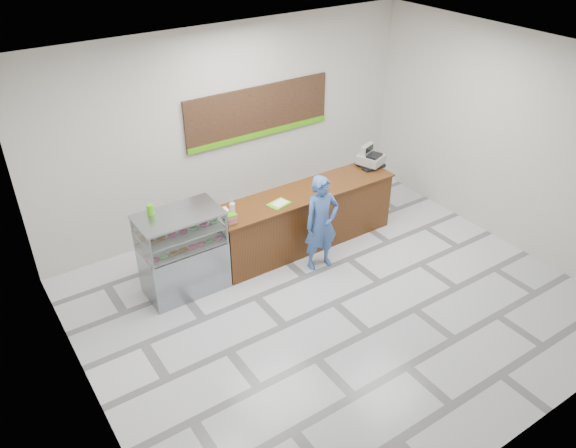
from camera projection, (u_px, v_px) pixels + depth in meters
floor at (334, 303)px, 8.34m from camera, size 7.00×7.00×0.00m
back_wall at (231, 129)px, 9.54m from camera, size 7.00×0.00×7.00m
ceiling at (348, 69)px, 6.50m from camera, size 7.00×7.00×0.00m
sales_counter at (305, 218)px, 9.43m from camera, size 3.26×0.76×1.03m
display_case at (183, 252)px, 8.29m from camera, size 1.22×0.72×1.33m
menu_board at (259, 113)px, 9.67m from camera, size 2.80×0.06×0.90m
cash_register at (371, 159)px, 9.89m from camera, size 0.50×0.51×0.37m
card_terminal at (366, 170)px, 9.77m from camera, size 0.09×0.15×0.04m
serving_tray at (279, 204)px, 8.78m from camera, size 0.38×0.31×0.02m
napkin_box at (223, 213)px, 8.43m from camera, size 0.16×0.16×0.13m
straw_cup at (232, 207)px, 8.58m from camera, size 0.09×0.09×0.13m
promo_box at (231, 219)px, 8.26m from camera, size 0.18×0.13×0.16m
donut_decal at (321, 190)px, 9.18m from camera, size 0.17×0.17×0.00m
green_cup_left at (151, 209)px, 7.93m from camera, size 0.08×0.08×0.12m
green_cup_right at (151, 210)px, 7.90m from camera, size 0.10×0.10×0.15m
customer at (321, 223)px, 8.75m from camera, size 0.63×0.45×1.60m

